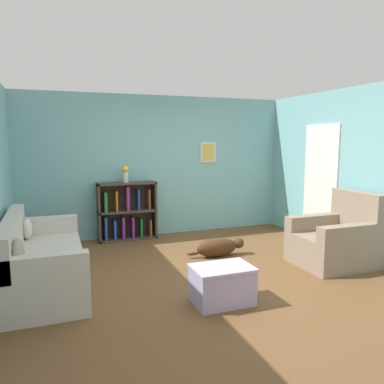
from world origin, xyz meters
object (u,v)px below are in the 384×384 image
object	(u,v)px
couch	(41,262)
vase	(125,173)
recliner_chair	(336,240)
coffee_table	(222,283)
bookshelf	(126,212)
dog	(219,247)

from	to	relation	value
couch	vase	bearing A→B (deg)	53.06
recliner_chair	coffee_table	distance (m)	2.20
coffee_table	vase	bearing A→B (deg)	99.15
recliner_chair	coffee_table	xyz separation A→B (m)	(-2.11, -0.62, -0.13)
bookshelf	vase	xyz separation A→B (m)	(0.00, -0.02, 0.71)
recliner_chair	vase	distance (m)	3.64
bookshelf	coffee_table	xyz separation A→B (m)	(0.49, -3.05, -0.27)
couch	dog	world-z (taller)	couch
couch	bookshelf	distance (m)	2.35
recliner_chair	vase	bearing A→B (deg)	137.14
bookshelf	coffee_table	size ratio (longest dim) A/B	1.58
vase	coffee_table	bearing A→B (deg)	-80.85
couch	dog	distance (m)	2.57
dog	vase	world-z (taller)	vase
coffee_table	vase	world-z (taller)	vase
recliner_chair	coffee_table	size ratio (longest dim) A/B	1.59
dog	vase	distance (m)	2.16
vase	couch	bearing A→B (deg)	-126.94
coffee_table	dog	size ratio (longest dim) A/B	0.70
recliner_chair	vase	size ratio (longest dim) A/B	3.56
bookshelf	recliner_chair	bearing A→B (deg)	-43.12
recliner_chair	coffee_table	world-z (taller)	recliner_chair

